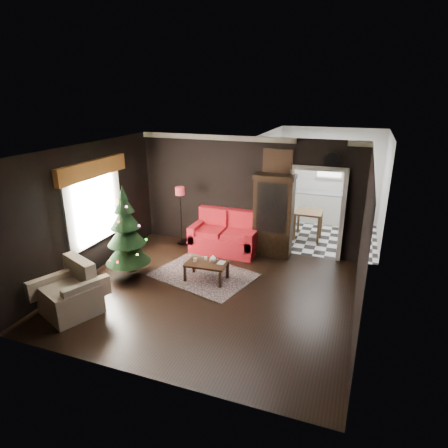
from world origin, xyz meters
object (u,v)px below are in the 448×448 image
(coffee_table, at_px, (206,271))
(teapot, at_px, (213,259))
(christmas_tree, at_px, (126,230))
(loveseat, at_px, (225,232))
(curio_cabinet, at_px, (273,218))
(armchair, at_px, (69,290))
(kitchen_table, at_px, (308,225))
(wall_clock, at_px, (332,159))
(floor_lamp, at_px, (181,216))

(coffee_table, xyz_separation_m, teapot, (0.12, 0.06, 0.27))
(christmas_tree, bearing_deg, loveseat, 53.06)
(curio_cabinet, xyz_separation_m, christmas_tree, (-2.63, -2.19, 0.10))
(armchair, distance_m, teapot, 2.82)
(loveseat, relative_size, armchair, 1.83)
(kitchen_table, bearing_deg, christmas_tree, -132.20)
(curio_cabinet, bearing_deg, wall_clock, 8.53)
(floor_lamp, height_order, wall_clock, wall_clock)
(loveseat, xyz_separation_m, floor_lamp, (-1.15, -0.08, 0.33))
(coffee_table, bearing_deg, loveseat, 95.76)
(curio_cabinet, distance_m, teapot, 1.99)
(christmas_tree, height_order, teapot, christmas_tree)
(armchair, distance_m, wall_clock, 5.94)
(coffee_table, xyz_separation_m, kitchen_table, (1.64, 3.22, 0.17))
(christmas_tree, bearing_deg, kitchen_table, 47.80)
(armchair, bearing_deg, loveseat, 88.45)
(teapot, bearing_deg, armchair, -133.05)
(floor_lamp, height_order, armchair, floor_lamp)
(kitchen_table, bearing_deg, curio_cabinet, -114.44)
(loveseat, bearing_deg, wall_clock, 9.66)
(loveseat, height_order, curio_cabinet, curio_cabinet)
(kitchen_table, bearing_deg, armchair, -123.43)
(christmas_tree, distance_m, wall_clock, 4.69)
(loveseat, distance_m, christmas_tree, 2.52)
(curio_cabinet, xyz_separation_m, teapot, (-0.87, -1.73, -0.48))
(coffee_table, distance_m, teapot, 0.30)
(teapot, bearing_deg, floor_lamp, 135.07)
(kitchen_table, bearing_deg, loveseat, -137.49)
(loveseat, relative_size, kitchen_table, 2.27)
(coffee_table, height_order, kitchen_table, kitchen_table)
(wall_clock, xyz_separation_m, kitchen_table, (-0.55, 1.25, -2.00))
(loveseat, distance_m, armchair, 3.92)
(wall_clock, bearing_deg, coffee_table, -138.10)
(loveseat, height_order, wall_clock, wall_clock)
(floor_lamp, height_order, teapot, floor_lamp)
(armchair, relative_size, wall_clock, 2.91)
(armchair, bearing_deg, coffee_table, 71.15)
(armchair, bearing_deg, floor_lamp, 105.07)
(coffee_table, bearing_deg, floor_lamp, 131.29)
(coffee_table, bearing_deg, teapot, 26.55)
(loveseat, height_order, kitchen_table, loveseat)
(teapot, bearing_deg, curio_cabinet, 63.27)
(floor_lamp, xyz_separation_m, coffee_table, (1.30, -1.48, -0.63))
(floor_lamp, bearing_deg, wall_clock, 7.86)
(wall_clock, relative_size, kitchen_table, 0.43)
(wall_clock, distance_m, kitchen_table, 2.43)
(armchair, height_order, teapot, armchair)
(coffee_table, bearing_deg, wall_clock, 41.90)
(christmas_tree, relative_size, armchair, 1.93)
(wall_clock, bearing_deg, teapot, -137.35)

